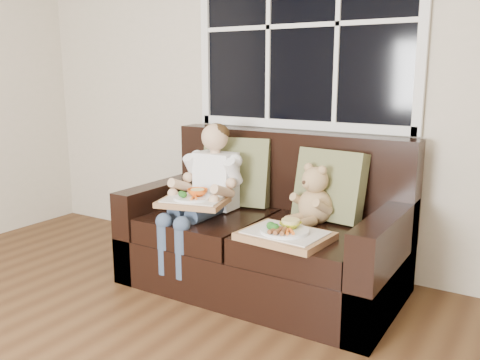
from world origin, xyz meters
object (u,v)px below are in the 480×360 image
Objects in this scene: child at (207,183)px; tray_left at (193,200)px; tray_right at (285,234)px; teddy_bear at (315,199)px; loveseat at (267,238)px.

child reaches higher than tray_left.
child is 0.73m from tray_right.
tray_left is at bearing -132.50° from teddy_bear.
loveseat reaches higher than tray_left.
child is at bearing -162.32° from loveseat.
tray_left is 0.94× the size of tray_right.
teddy_bear is (0.30, 0.04, 0.29)m from loveseat.
teddy_bear is (0.68, 0.16, -0.05)m from child.
child reaches higher than teddy_bear.
child is 1.78× the size of tray_right.
tray_right is at bearing -18.24° from child.
tray_right is at bearing -69.54° from teddy_bear.
teddy_bear is at bearing 13.32° from child.
loveseat is 0.49m from tray_right.
tray_left is at bearing -140.96° from loveseat.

